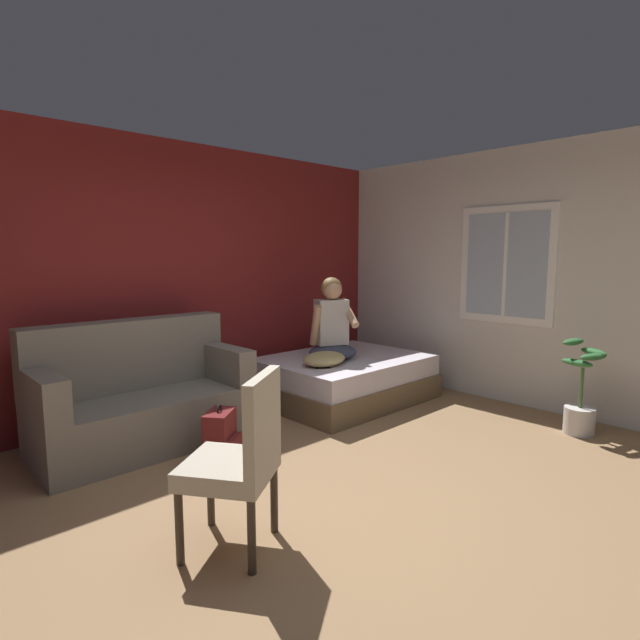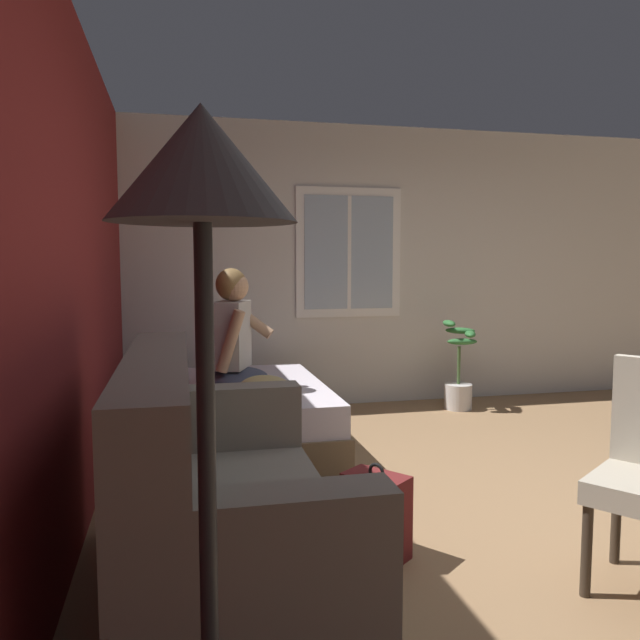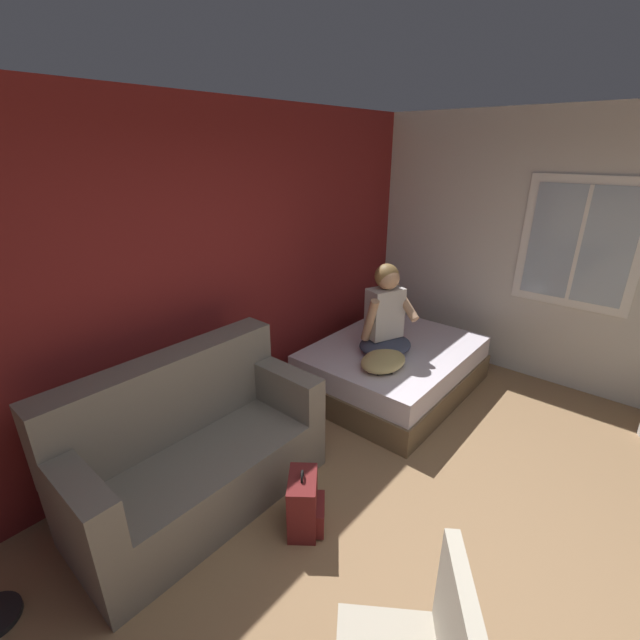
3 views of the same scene
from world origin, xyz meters
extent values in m
plane|color=#93704C|center=(0.00, 0.00, 0.00)|extent=(40.00, 40.00, 0.00)
cube|color=maroon|center=(0.00, 2.59, 1.35)|extent=(10.95, 0.16, 2.70)
cube|color=silver|center=(3.05, 0.00, 1.35)|extent=(0.16, 6.42, 2.70)
cube|color=white|center=(2.96, 0.40, 1.49)|extent=(0.02, 1.04, 1.24)
cube|color=#9EB2C6|center=(2.95, 0.40, 1.49)|extent=(0.01, 0.88, 1.08)
cube|color=white|center=(2.95, 0.40, 1.49)|extent=(0.01, 0.04, 1.08)
cube|color=brown|center=(1.77, 1.62, 0.13)|extent=(1.75, 1.36, 0.26)
cube|color=silver|center=(1.77, 1.62, 0.37)|extent=(1.70, 1.32, 0.22)
cube|color=slate|center=(-0.41, 1.82, 0.22)|extent=(1.71, 0.82, 0.44)
cube|color=slate|center=(-0.41, 2.12, 0.74)|extent=(1.70, 0.26, 0.60)
cube|color=slate|center=(-1.17, 1.83, 0.60)|extent=(0.19, 0.80, 0.32)
cube|color=slate|center=(0.35, 1.81, 0.60)|extent=(0.19, 0.80, 0.32)
cylinder|color=#382D23|center=(-0.67, 0.38, 0.20)|extent=(0.04, 0.04, 0.40)
cylinder|color=#382D23|center=(-0.99, 0.16, 0.20)|extent=(0.04, 0.04, 0.40)
cylinder|color=#382D23|center=(-0.44, 0.06, 0.20)|extent=(0.04, 0.04, 0.40)
cylinder|color=#382D23|center=(-0.76, -0.16, 0.20)|extent=(0.04, 0.04, 0.40)
cube|color=#B2A893|center=(-0.72, 0.11, 0.45)|extent=(0.64, 0.64, 0.10)
cube|color=#B2A893|center=(-0.60, -0.05, 0.74)|extent=(0.41, 0.31, 0.48)
ellipsoid|color=#383D51|center=(1.59, 1.61, 0.56)|extent=(0.65, 0.60, 0.16)
cube|color=#B2ADA8|center=(1.60, 1.65, 0.88)|extent=(0.38, 0.31, 0.48)
cylinder|color=tan|center=(1.40, 1.68, 0.86)|extent=(0.15, 0.23, 0.44)
cylinder|color=tan|center=(1.73, 1.51, 0.98)|extent=(0.21, 0.38, 0.29)
sphere|color=tan|center=(1.59, 1.63, 1.23)|extent=(0.21, 0.21, 0.21)
ellipsoid|color=olive|center=(1.60, 1.65, 1.24)|extent=(0.29, 0.29, 0.23)
cube|color=maroon|center=(-0.13, 1.13, 0.20)|extent=(0.35, 0.33, 0.40)
cube|color=maroon|center=(-0.06, 1.04, 0.11)|extent=(0.22, 0.19, 0.18)
torus|color=black|center=(-0.13, 1.13, 0.42)|extent=(0.08, 0.07, 0.09)
ellipsoid|color=tan|center=(1.31, 1.46, 0.55)|extent=(0.49, 0.37, 0.14)
cube|color=black|center=(1.23, 1.40, 0.48)|extent=(0.15, 0.14, 0.01)
cylinder|color=silver|center=(2.53, -0.57, 0.12)|extent=(0.26, 0.26, 0.24)
cylinder|color=#426033|center=(2.53, -0.57, 0.42)|extent=(0.03, 0.03, 0.36)
ellipsoid|color=#2D6B33|center=(2.43, -0.55, 0.66)|extent=(0.15, 0.29, 0.06)
ellipsoid|color=#2D6B33|center=(2.62, -0.62, 0.74)|extent=(0.22, 0.29, 0.06)
ellipsoid|color=#2D6B33|center=(2.55, -0.47, 0.82)|extent=(0.29, 0.15, 0.06)
ellipsoid|color=#2D6B33|center=(2.49, -0.66, 0.72)|extent=(0.30, 0.21, 0.06)
camera|label=1|loc=(-2.12, -2.08, 1.60)|focal=28.00mm
camera|label=2|loc=(-2.85, 2.04, 1.41)|focal=35.00mm
camera|label=3|loc=(-1.67, -0.32, 2.34)|focal=24.00mm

